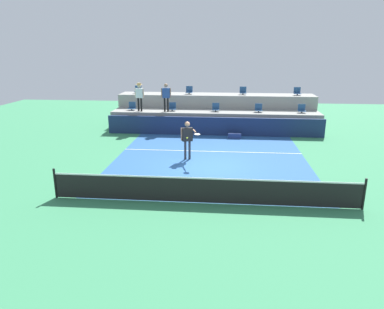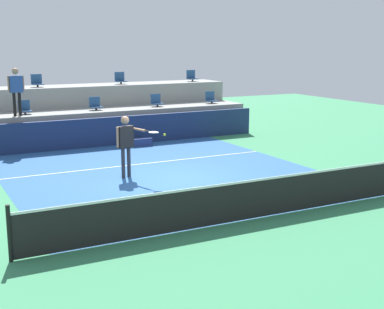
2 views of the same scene
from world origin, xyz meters
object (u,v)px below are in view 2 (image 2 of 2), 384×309
(stadium_chair_lower_left, at_px, (25,108))
(stadium_chair_lower_right, at_px, (157,101))
(stadium_chair_lower_center, at_px, (95,105))
(stadium_chair_upper_far_right, at_px, (192,77))
(tennis_ball, at_px, (165,135))
(tennis_player, at_px, (126,140))
(equipment_bag, at_px, (142,142))
(spectator_leaning_on_rail, at_px, (16,87))
(stadium_chair_lower_far_right, at_px, (211,98))
(stadium_chair_upper_right, at_px, (120,79))
(stadium_chair_upper_left, at_px, (37,82))

(stadium_chair_lower_left, bearing_deg, stadium_chair_lower_right, 0.00)
(stadium_chair_lower_center, distance_m, stadium_chair_lower_right, 2.66)
(stadium_chair_lower_right, relative_size, stadium_chair_upper_far_right, 1.00)
(stadium_chair_lower_center, bearing_deg, stadium_chair_lower_right, 0.00)
(tennis_ball, bearing_deg, tennis_player, 95.48)
(tennis_ball, distance_m, equipment_bag, 7.07)
(equipment_bag, bearing_deg, stadium_chair_lower_center, 121.85)
(stadium_chair_upper_far_right, bearing_deg, stadium_chair_lower_center, -161.14)
(tennis_player, height_order, spectator_leaning_on_rail, spectator_leaning_on_rail)
(tennis_ball, bearing_deg, stadium_chair_lower_left, 102.30)
(stadium_chair_lower_right, relative_size, spectator_leaning_on_rail, 0.30)
(stadium_chair_lower_far_right, xyz_separation_m, stadium_chair_upper_right, (-3.54, 1.80, 0.85))
(stadium_chair_lower_left, xyz_separation_m, stadium_chair_upper_far_right, (8.02, 1.80, 0.85))
(stadium_chair_lower_left, bearing_deg, tennis_ball, -77.70)
(stadium_chair_lower_center, height_order, stadium_chair_upper_right, stadium_chair_upper_right)
(spectator_leaning_on_rail, bearing_deg, stadium_chair_upper_far_right, 14.67)
(stadium_chair_lower_right, bearing_deg, tennis_player, -120.86)
(stadium_chair_lower_right, height_order, stadium_chair_upper_far_right, stadium_chair_upper_far_right)
(equipment_bag, bearing_deg, stadium_chair_upper_right, 81.37)
(stadium_chair_lower_right, distance_m, stadium_chair_upper_far_right, 3.28)
(stadium_chair_lower_center, distance_m, stadium_chair_upper_left, 2.72)
(stadium_chair_upper_left, xyz_separation_m, stadium_chair_upper_far_right, (7.13, 0.00, 0.00))
(stadium_chair_lower_far_right, height_order, tennis_player, tennis_player)
(stadium_chair_lower_left, xyz_separation_m, stadium_chair_lower_center, (2.75, 0.00, 0.00))
(stadium_chair_upper_left, height_order, stadium_chair_upper_far_right, same)
(stadium_chair_upper_left, height_order, equipment_bag, stadium_chair_upper_left)
(stadium_chair_lower_center, bearing_deg, stadium_chair_lower_left, 180.00)
(stadium_chair_lower_left, distance_m, spectator_leaning_on_rail, 0.98)
(stadium_chair_lower_right, distance_m, tennis_player, 7.35)
(stadium_chair_lower_center, xyz_separation_m, stadium_chair_lower_far_right, (5.28, 0.00, 0.00))
(stadium_chair_lower_right, bearing_deg, stadium_chair_upper_far_right, 34.59)
(stadium_chair_lower_far_right, bearing_deg, tennis_ball, -126.04)
(stadium_chair_upper_right, height_order, equipment_bag, stadium_chair_upper_right)
(stadium_chair_lower_right, relative_size, tennis_ball, 7.65)
(stadium_chair_upper_right, xyz_separation_m, equipment_bag, (-0.56, -3.70, -2.16))
(spectator_leaning_on_rail, height_order, equipment_bag, spectator_leaning_on_rail)
(stadium_chair_lower_far_right, distance_m, equipment_bag, 4.71)
(stadium_chair_lower_right, relative_size, tennis_player, 0.29)
(stadium_chair_lower_right, xyz_separation_m, tennis_player, (-3.77, -6.31, -0.34))
(stadium_chair_lower_left, bearing_deg, stadium_chair_upper_left, 63.55)
(stadium_chair_lower_far_right, bearing_deg, stadium_chair_lower_left, 180.00)
(stadium_chair_upper_right, height_order, tennis_player, stadium_chair_upper_right)
(tennis_ball, bearing_deg, stadium_chair_upper_left, 95.31)
(stadium_chair_upper_left, xyz_separation_m, spectator_leaning_on_rail, (-1.22, -2.18, -0.01))
(stadium_chair_lower_center, height_order, stadium_chair_lower_far_right, same)
(stadium_chair_upper_right, bearing_deg, stadium_chair_lower_right, -62.92)
(stadium_chair_lower_right, distance_m, equipment_bag, 2.74)
(stadium_chair_upper_far_right, bearing_deg, stadium_chair_lower_right, -145.41)
(stadium_chair_upper_far_right, bearing_deg, tennis_player, -128.20)
(stadium_chair_upper_left, distance_m, tennis_ball, 10.37)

